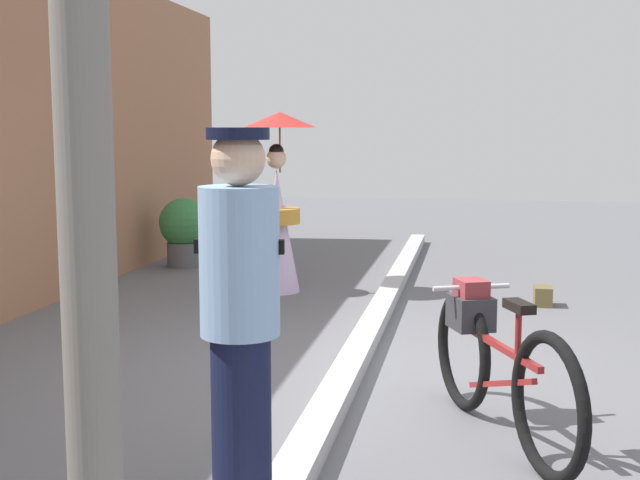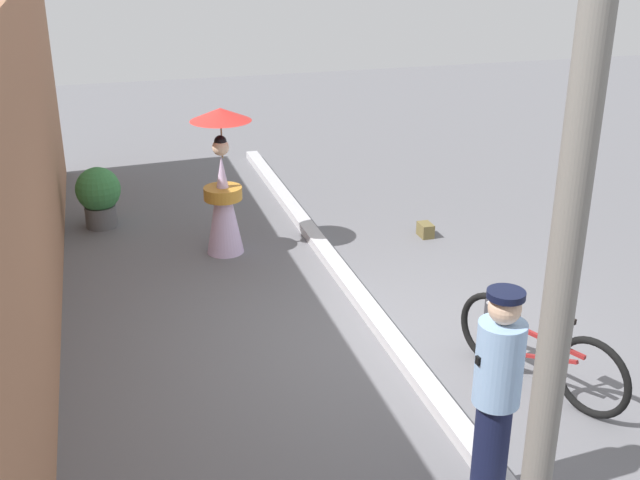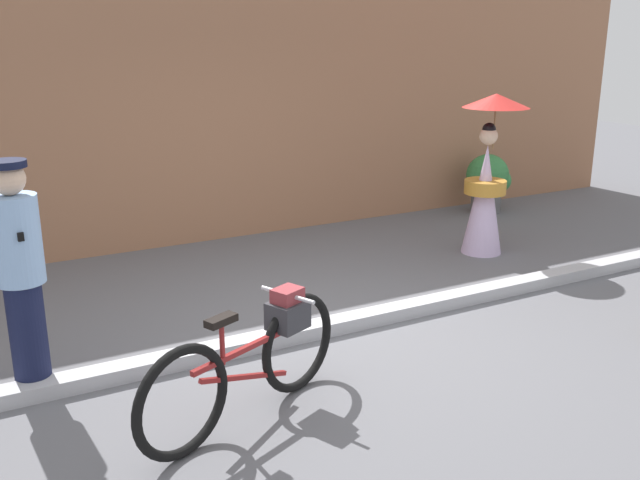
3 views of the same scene
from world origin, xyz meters
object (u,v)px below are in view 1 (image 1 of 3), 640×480
(bicycle_near_officer, at_px, (495,361))
(backpack_on_pavement, at_px, (543,296))
(person_with_parasol, at_px, (277,204))
(person_officer, at_px, (240,317))
(potted_plant_by_door, at_px, (185,229))

(bicycle_near_officer, xyz_separation_m, backpack_on_pavement, (3.68, -0.55, -0.33))
(person_with_parasol, height_order, backpack_on_pavement, person_with_parasol)
(bicycle_near_officer, bearing_deg, person_officer, 139.48)
(person_officer, relative_size, backpack_on_pavement, 6.74)
(person_officer, height_order, person_with_parasol, person_with_parasol)
(bicycle_near_officer, relative_size, potted_plant_by_door, 1.99)
(person_officer, distance_m, potted_plant_by_door, 7.12)
(potted_plant_by_door, height_order, backpack_on_pavement, potted_plant_by_door)
(bicycle_near_officer, distance_m, person_with_parasol, 4.51)
(person_officer, bearing_deg, bicycle_near_officer, -40.52)
(person_with_parasol, distance_m, backpack_on_pavement, 2.86)
(bicycle_near_officer, distance_m, backpack_on_pavement, 3.73)
(bicycle_near_officer, height_order, person_with_parasol, person_with_parasol)
(bicycle_near_officer, relative_size, person_with_parasol, 0.91)
(person_officer, relative_size, person_with_parasol, 0.91)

